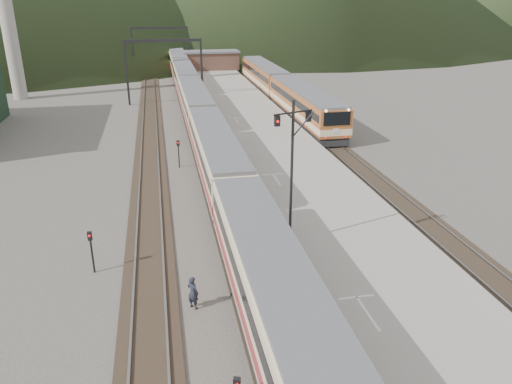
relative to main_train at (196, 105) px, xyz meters
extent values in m
cube|color=black|center=(0.00, -4.00, -1.82)|extent=(2.60, 200.00, 0.12)
cube|color=slate|center=(-0.72, -4.00, -1.72)|extent=(0.10, 200.00, 0.14)
cube|color=slate|center=(0.72, -4.00, -1.72)|extent=(0.10, 200.00, 0.14)
cube|color=black|center=(-5.00, -4.00, -1.82)|extent=(2.60, 200.00, 0.12)
cube|color=slate|center=(-5.72, -4.00, -1.72)|extent=(0.10, 200.00, 0.14)
cube|color=slate|center=(-4.28, -4.00, -1.72)|extent=(0.10, 200.00, 0.14)
cube|color=black|center=(11.50, -4.00, -1.82)|extent=(2.60, 200.00, 0.12)
cube|color=slate|center=(10.78, -4.00, -1.72)|extent=(0.10, 200.00, 0.14)
cube|color=slate|center=(12.22, -4.00, -1.72)|extent=(0.10, 200.00, 0.14)
cube|color=gray|center=(5.60, -6.00, -1.38)|extent=(8.00, 100.00, 1.00)
cube|color=black|center=(-7.50, 11.00, 2.12)|extent=(0.25, 0.25, 8.00)
cube|color=black|center=(1.80, 11.00, 2.12)|extent=(0.25, 0.25, 8.00)
cube|color=black|center=(-2.85, 11.00, 5.92)|extent=(9.30, 0.22, 0.35)
cube|color=black|center=(-7.50, 36.00, 2.12)|extent=(0.25, 0.25, 8.00)
cube|color=black|center=(1.80, 36.00, 2.12)|extent=(0.25, 0.25, 8.00)
cube|color=black|center=(-2.85, 36.00, 5.92)|extent=(9.30, 0.22, 0.35)
cube|color=brown|center=(5.60, 34.00, 0.52)|extent=(9.00, 4.00, 2.80)
cube|color=slate|center=(5.60, 34.00, 2.07)|extent=(9.40, 4.40, 0.30)
cube|color=beige|center=(0.00, -37.47, 0.00)|extent=(2.71, 18.23, 3.31)
cube|color=beige|center=(0.00, -18.73, 0.00)|extent=(2.71, 18.23, 3.31)
cube|color=beige|center=(0.00, 0.00, 0.00)|extent=(2.71, 18.23, 3.31)
cube|color=beige|center=(0.00, 18.73, 0.00)|extent=(2.71, 18.23, 3.31)
cube|color=beige|center=(0.00, 37.47, 0.00)|extent=(2.71, 18.23, 3.31)
cube|color=#A35627|center=(11.50, -2.49, 0.19)|extent=(3.02, 20.28, 3.68)
cube|color=#A35627|center=(11.50, 18.29, 0.19)|extent=(3.02, 20.28, 3.68)
cylinder|color=black|center=(2.28, -31.34, 2.86)|extent=(0.14, 0.14, 7.49)
cube|color=black|center=(2.28, -31.34, 6.01)|extent=(2.10, 0.80, 0.07)
cube|color=black|center=(1.43, -31.64, 5.71)|extent=(0.30, 0.25, 0.50)
cube|color=black|center=(3.13, -31.03, 5.71)|extent=(0.30, 0.25, 0.50)
cube|color=black|center=(-2.22, -42.00, 0.17)|extent=(0.26, 0.22, 0.45)
cylinder|color=black|center=(-2.63, -15.01, -0.88)|extent=(0.10, 0.10, 2.00)
cube|color=black|center=(-2.63, -15.01, 0.17)|extent=(0.25, 0.20, 0.45)
cylinder|color=black|center=(-7.72, -30.71, -0.88)|extent=(0.10, 0.10, 2.00)
cube|color=black|center=(-7.72, -30.71, 0.17)|extent=(0.23, 0.17, 0.45)
imported|color=#1E212D|center=(-3.04, -34.76, -1.09)|extent=(0.68, 0.68, 1.59)
camera|label=1|loc=(-3.96, -53.81, 11.20)|focal=35.00mm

